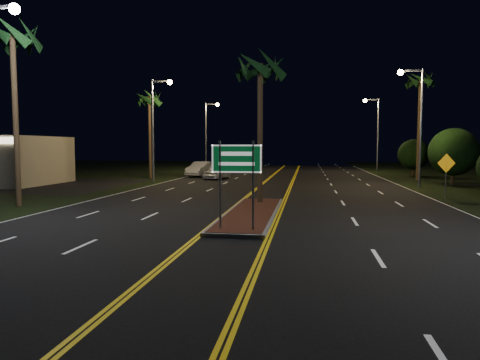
% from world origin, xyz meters
% --- Properties ---
extents(ground, '(120.00, 120.00, 0.00)m').
position_xyz_m(ground, '(0.00, 0.00, 0.00)').
color(ground, black).
rests_on(ground, ground).
extents(median_island, '(2.25, 10.25, 0.17)m').
position_xyz_m(median_island, '(0.00, 7.00, 0.08)').
color(median_island, gray).
rests_on(median_island, ground).
extents(highway_sign, '(1.80, 0.08, 3.20)m').
position_xyz_m(highway_sign, '(0.00, 2.80, 2.40)').
color(highway_sign, gray).
rests_on(highway_sign, ground).
extents(streetlight_left_mid, '(1.91, 0.44, 9.00)m').
position_xyz_m(streetlight_left_mid, '(-10.61, 24.00, 5.66)').
color(streetlight_left_mid, gray).
rests_on(streetlight_left_mid, ground).
extents(streetlight_left_far, '(1.91, 0.44, 9.00)m').
position_xyz_m(streetlight_left_far, '(-10.61, 44.00, 5.66)').
color(streetlight_left_far, gray).
rests_on(streetlight_left_far, ground).
extents(streetlight_right_mid, '(1.91, 0.44, 9.00)m').
position_xyz_m(streetlight_right_mid, '(10.61, 22.00, 5.66)').
color(streetlight_right_mid, gray).
rests_on(streetlight_right_mid, ground).
extents(streetlight_right_far, '(1.91, 0.44, 9.00)m').
position_xyz_m(streetlight_right_far, '(10.61, 42.00, 5.66)').
color(streetlight_right_far, gray).
rests_on(streetlight_right_far, ground).
extents(palm_median, '(2.40, 2.40, 8.30)m').
position_xyz_m(palm_median, '(0.00, 10.50, 7.28)').
color(palm_median, '#382819').
rests_on(palm_median, ground).
extents(palm_left_near, '(2.40, 2.40, 9.80)m').
position_xyz_m(palm_left_near, '(-12.50, 8.00, 8.68)').
color(palm_left_near, '#382819').
rests_on(palm_left_near, ground).
extents(palm_left_far, '(2.40, 2.40, 8.80)m').
position_xyz_m(palm_left_far, '(-12.80, 28.00, 7.75)').
color(palm_left_far, '#382819').
rests_on(palm_left_far, ground).
extents(palm_right_far, '(2.40, 2.40, 10.30)m').
position_xyz_m(palm_right_far, '(12.80, 30.00, 9.14)').
color(palm_right_far, '#382819').
rests_on(palm_right_far, ground).
extents(shrub_mid, '(3.78, 3.78, 4.62)m').
position_xyz_m(shrub_mid, '(14.00, 24.00, 2.73)').
color(shrub_mid, '#382819').
rests_on(shrub_mid, ground).
extents(shrub_far, '(3.24, 3.24, 3.96)m').
position_xyz_m(shrub_far, '(13.80, 36.00, 2.34)').
color(shrub_far, '#382819').
rests_on(shrub_far, ground).
extents(car_near, '(2.94, 5.42, 1.72)m').
position_xyz_m(car_near, '(-6.19, 28.81, 0.86)').
color(car_near, white).
rests_on(car_near, ground).
extents(car_far, '(3.21, 5.77, 1.82)m').
position_xyz_m(car_far, '(-8.69, 32.05, 0.91)').
color(car_far, silver).
rests_on(car_far, ground).
extents(warning_sign, '(1.10, 0.33, 2.71)m').
position_xyz_m(warning_sign, '(10.80, 15.07, 1.78)').
color(warning_sign, gray).
rests_on(warning_sign, ground).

